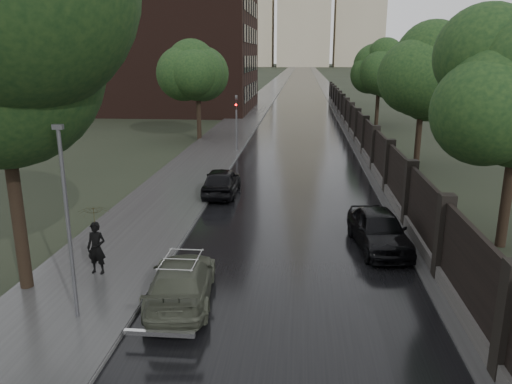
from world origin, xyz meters
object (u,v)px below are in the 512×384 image
hatchback_left (222,181)px  tree_left_far (198,74)px  tree_right_b (423,84)px  traffic_light (236,118)px  car_right_near (379,229)px  volga_sedan (182,281)px  tree_right_c (379,74)px  pedestrian_umbrella (94,220)px  lamp_post (68,224)px

hatchback_left → tree_left_far: bearing=-75.7°
tree_right_b → traffic_light: bearing=165.8°
hatchback_left → car_right_near: car_right_near is taller
volga_sedan → hatchback_left: size_ratio=1.04×
tree_right_c → traffic_light: tree_right_c is taller
tree_right_c → pedestrian_umbrella: (-13.40, -35.90, -3.08)m
volga_sedan → car_right_near: bearing=-149.2°
tree_left_far → car_right_near: 25.57m
tree_right_b → car_right_near: 15.84m
tree_right_c → lamp_post: size_ratio=1.37×
traffic_light → volga_sedan: bearing=-86.5°
tree_right_b → tree_right_c: same height
tree_left_far → tree_right_c: 18.45m
lamp_post → hatchback_left: bearing=81.7°
tree_left_far → lamp_post: bearing=-84.8°
pedestrian_umbrella → tree_left_far: bearing=100.6°
tree_right_b → car_right_near: bearing=-106.9°
lamp_post → volga_sedan: size_ratio=1.22×
tree_right_b → lamp_post: 24.33m
traffic_light → lamp_post: bearing=-92.7°
hatchback_left → traffic_light: bearing=-87.4°
tree_right_c → hatchback_left: tree_right_c is taller
tree_right_c → lamp_post: 40.67m
tree_right_c → car_right_near: tree_right_c is taller
tree_left_far → lamp_post: 28.73m
lamp_post → hatchback_left: 12.63m
tree_right_b → tree_right_c: (0.00, 18.00, 0.00)m
tree_left_far → hatchback_left: (4.40, -16.16, -4.56)m
tree_right_b → traffic_light: tree_right_b is taller
traffic_light → pedestrian_umbrella: (-1.60, -20.89, -0.53)m
tree_left_far → traffic_light: bearing=-53.5°
tree_right_c → traffic_light: (-11.80, -15.01, -2.55)m
tree_right_b → lamp_post: (-12.90, -20.50, -2.28)m
tree_right_b → volga_sedan: 22.27m
tree_right_b → pedestrian_umbrella: tree_right_b is taller
volga_sedan → car_right_near: size_ratio=1.02×
tree_left_far → traffic_light: size_ratio=1.85×
tree_right_c → lamp_post: tree_right_c is taller
car_right_near → tree_right_c: bearing=74.9°
car_right_near → pedestrian_umbrella: (-8.97, -3.30, 1.16)m
volga_sedan → car_right_near: 7.57m
tree_left_far → traffic_light: 6.84m
volga_sedan → hatchback_left: 11.03m
tree_right_b → lamp_post: tree_right_b is taller
hatchback_left → lamp_post: bearing=80.7°
tree_right_b → traffic_light: (-11.80, 2.99, -2.55)m
pedestrian_umbrella → tree_right_c: bearing=75.5°
traffic_light → pedestrian_umbrella: traffic_light is taller
tree_right_b → pedestrian_umbrella: (-13.40, -17.90, -3.08)m
hatchback_left → pedestrian_umbrella: (-2.30, -9.74, 1.18)m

